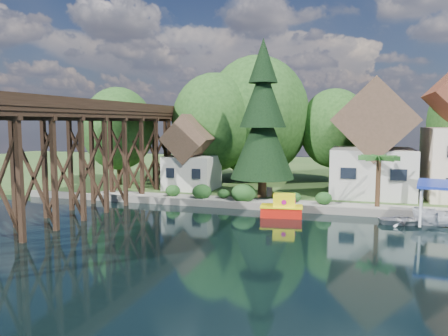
% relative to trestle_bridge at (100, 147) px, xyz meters
% --- Properties ---
extents(ground, '(140.00, 140.00, 0.00)m').
position_rel_trestle_bridge_xyz_m(ground, '(16.00, -5.17, -5.35)').
color(ground, black).
rests_on(ground, ground).
extents(bank, '(140.00, 52.00, 0.50)m').
position_rel_trestle_bridge_xyz_m(bank, '(16.00, 28.83, -5.10)').
color(bank, '#2D5020').
rests_on(bank, ground).
extents(seawall, '(60.00, 0.40, 0.62)m').
position_rel_trestle_bridge_xyz_m(seawall, '(20.00, 2.83, -5.04)').
color(seawall, slate).
rests_on(seawall, ground).
extents(promenade, '(50.00, 2.60, 0.06)m').
position_rel_trestle_bridge_xyz_m(promenade, '(22.00, 4.13, -4.82)').
color(promenade, gray).
rests_on(promenade, bank).
extents(trestle_bridge, '(4.12, 44.18, 9.30)m').
position_rel_trestle_bridge_xyz_m(trestle_bridge, '(0.00, 0.00, 0.00)').
color(trestle_bridge, black).
rests_on(trestle_bridge, ground).
extents(house_left, '(7.64, 8.64, 11.02)m').
position_rel_trestle_bridge_xyz_m(house_left, '(23.00, 10.83, -0.21)').
color(house_left, beige).
rests_on(house_left, bank).
extents(shed, '(5.09, 5.40, 7.85)m').
position_rel_trestle_bridge_xyz_m(shed, '(5.00, 9.33, -1.52)').
color(shed, beige).
rests_on(shed, bank).
extents(bg_trees, '(49.90, 13.30, 10.57)m').
position_rel_trestle_bridge_xyz_m(bg_trees, '(17.00, 16.08, 1.94)').
color(bg_trees, '#382314').
rests_on(bg_trees, bank).
extents(shrubs, '(15.76, 2.47, 1.70)m').
position_rel_trestle_bridge_xyz_m(shrubs, '(11.40, 4.09, -4.12)').
color(shrubs, '#1E4518').
rests_on(shrubs, bank).
extents(conifer, '(5.95, 5.95, 14.65)m').
position_rel_trestle_bridge_xyz_m(conifer, '(13.16, 6.38, 2.21)').
color(conifer, '#382314').
rests_on(conifer, bank).
extents(palm_tree, '(3.75, 3.75, 4.55)m').
position_rel_trestle_bridge_xyz_m(palm_tree, '(23.33, 4.37, -0.88)').
color(palm_tree, '#382314').
rests_on(palm_tree, bank).
extents(tugboat, '(3.52, 2.21, 2.41)m').
position_rel_trestle_bridge_xyz_m(tugboat, '(16.00, 0.69, -4.63)').
color(tugboat, red).
rests_on(tugboat, ground).
extents(boat_white_a, '(4.21, 3.50, 0.75)m').
position_rel_trestle_bridge_xyz_m(boat_white_a, '(25.10, 0.84, -4.97)').
color(boat_white_a, silver).
rests_on(boat_white_a, ground).
extents(boat_canopy, '(4.16, 5.37, 3.18)m').
position_rel_trestle_bridge_xyz_m(boat_canopy, '(27.58, 0.69, -3.99)').
color(boat_canopy, white).
rests_on(boat_canopy, ground).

